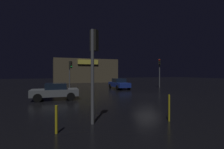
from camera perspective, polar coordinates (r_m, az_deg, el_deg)
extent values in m
plane|color=black|center=(17.54, 12.02, -7.13)|extent=(120.00, 120.00, 0.00)
cube|color=brown|center=(43.77, -9.68, 1.25)|extent=(15.46, 9.43, 5.78)
cube|color=#E5D84C|center=(39.09, -8.34, 4.35)|extent=(4.86, 0.24, 1.07)
cylinder|color=#595B60|center=(27.40, 16.26, 0.43)|extent=(0.16, 0.16, 4.60)
cube|color=black|center=(27.30, 16.23, 4.24)|extent=(0.41, 0.41, 0.97)
sphere|color=red|center=(27.16, 16.19, 4.88)|extent=(0.20, 0.20, 0.20)
sphere|color=black|center=(27.14, 16.19, 4.26)|extent=(0.20, 0.20, 0.20)
sphere|color=black|center=(27.13, 16.19, 3.65)|extent=(0.20, 0.20, 0.20)
cylinder|color=#595B60|center=(7.51, -6.84, -0.78)|extent=(0.15, 0.15, 4.33)
cube|color=black|center=(7.78, -6.23, 11.71)|extent=(0.41, 0.41, 0.96)
sphere|color=black|center=(7.98, -5.61, 13.55)|extent=(0.20, 0.20, 0.20)
sphere|color=black|center=(7.92, -5.61, 11.51)|extent=(0.20, 0.20, 0.20)
sphere|color=#19D13F|center=(7.87, -5.61, 9.44)|extent=(0.20, 0.20, 0.20)
cylinder|color=#595B60|center=(21.47, -14.61, -0.60)|extent=(0.14, 0.14, 3.83)
cube|color=black|center=(21.40, -14.29, 3.34)|extent=(0.41, 0.41, 0.88)
sphere|color=black|center=(21.32, -13.95, 4.07)|extent=(0.20, 0.20, 0.20)
sphere|color=black|center=(21.30, -13.94, 3.35)|extent=(0.20, 0.20, 0.20)
sphere|color=#19D13F|center=(21.29, -13.94, 2.64)|extent=(0.20, 0.20, 0.20)
cube|color=slate|center=(15.20, -19.32, -5.93)|extent=(3.99, 1.96, 0.58)
cube|color=black|center=(15.15, -19.02, -3.86)|extent=(1.79, 1.70, 0.52)
cylinder|color=black|center=(14.42, -24.57, -7.47)|extent=(0.68, 0.25, 0.68)
cylinder|color=black|center=(16.21, -23.88, -6.59)|extent=(0.68, 0.25, 0.68)
cylinder|color=black|center=(14.38, -14.17, -7.46)|extent=(0.68, 0.25, 0.68)
cylinder|color=black|center=(16.17, -14.65, -6.58)|extent=(0.68, 0.25, 0.68)
cube|color=navy|center=(23.96, 2.47, -3.51)|extent=(1.75, 4.52, 0.62)
cube|color=black|center=(23.96, 2.42, -2.06)|extent=(1.56, 1.90, 0.58)
cylinder|color=black|center=(25.05, -0.68, -4.04)|extent=(0.22, 0.67, 0.67)
cylinder|color=black|center=(25.68, 2.96, -3.93)|extent=(0.22, 0.67, 0.67)
cylinder|color=black|center=(22.28, 1.90, -4.62)|extent=(0.22, 0.67, 0.67)
cylinder|color=black|center=(22.98, 5.89, -4.46)|extent=(0.22, 0.67, 0.67)
cylinder|color=gold|center=(6.85, -18.87, -14.65)|extent=(0.10, 0.10, 1.09)
cylinder|color=gold|center=(8.49, 19.34, -10.97)|extent=(0.08, 0.08, 1.29)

